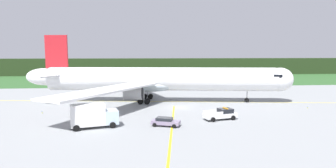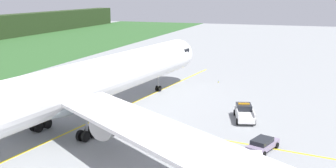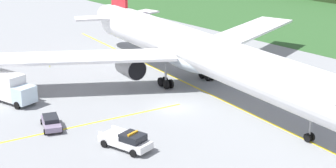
# 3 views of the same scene
# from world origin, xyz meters

# --- Properties ---
(ground) EXTENTS (320.00, 320.00, 0.00)m
(ground) POSITION_xyz_m (0.00, 0.00, 0.00)
(ground) COLOR gray
(taxiway_centerline_main) EXTENTS (78.86, 10.90, 0.01)m
(taxiway_centerline_main) POSITION_xyz_m (-2.91, 6.87, 0.00)
(taxiway_centerline_main) COLOR yellow
(taxiway_centerline_main) RESTS_ON ground
(taxiway_centerline_spur) EXTENTS (5.07, 35.55, 0.01)m
(taxiway_centerline_spur) POSITION_xyz_m (-3.06, -16.45, 0.00)
(taxiway_centerline_spur) COLOR yellow
(taxiway_centerline_spur) RESTS_ON ground
(airliner) EXTENTS (59.22, 53.21, 14.73)m
(airliner) POSITION_xyz_m (-3.70, 6.97, 4.93)
(airliner) COLOR white
(airliner) RESTS_ON ground
(ops_pickup_truck) EXTENTS (5.77, 3.36, 1.94)m
(ops_pickup_truck) POSITION_xyz_m (5.68, -10.91, 0.90)
(ops_pickup_truck) COLOR silver
(ops_pickup_truck) RESTS_ON ground
(staff_car) EXTENTS (4.54, 3.04, 1.30)m
(staff_car) POSITION_xyz_m (-3.75, -14.19, 0.70)
(staff_car) COLOR gray
(staff_car) RESTS_ON ground
(taxiway_edge_light_east) EXTENTS (0.12, 0.12, 0.37)m
(taxiway_edge_light_east) POSITION_xyz_m (25.14, -3.46, 0.20)
(taxiway_edge_light_east) COLOR yellow
(taxiway_edge_light_east) RESTS_ON ground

